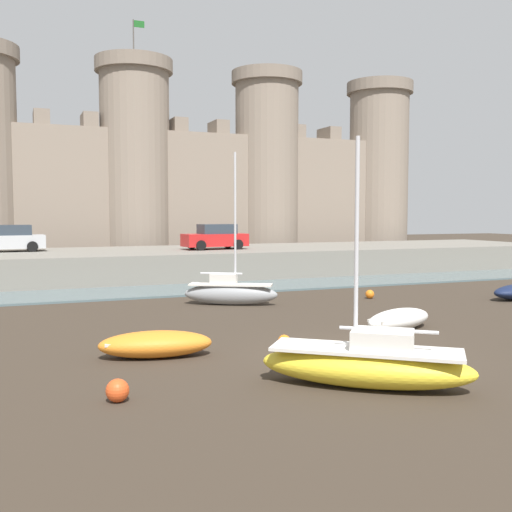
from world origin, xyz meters
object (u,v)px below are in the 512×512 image
(rowboat_foreground_right, at_px, (156,344))
(mooring_buoy_mid_mud, at_px, (370,294))
(sailboat_foreground_left, at_px, (230,292))
(mooring_buoy_near_channel, at_px, (117,391))
(mooring_buoy_off_centre, at_px, (284,341))
(rowboat_foreground_centre, at_px, (399,319))
(sailboat_midflat_centre, at_px, (367,364))
(car_quay_centre_west, at_px, (215,237))
(car_quay_centre_east, at_px, (9,239))

(rowboat_foreground_right, xyz_separation_m, mooring_buoy_mid_mud, (11.93, 7.67, -0.18))
(sailboat_foreground_left, xyz_separation_m, mooring_buoy_near_channel, (-6.77, -11.94, -0.34))
(mooring_buoy_mid_mud, height_order, mooring_buoy_off_centre, mooring_buoy_mid_mud)
(mooring_buoy_off_centre, bearing_deg, mooring_buoy_mid_mud, 44.31)
(rowboat_foreground_centre, bearing_deg, sailboat_midflat_centre, -131.08)
(rowboat_foreground_right, bearing_deg, car_quay_centre_west, 67.58)
(sailboat_foreground_left, distance_m, car_quay_centre_west, 12.60)
(sailboat_foreground_left, height_order, car_quay_centre_west, sailboat_foreground_left)
(rowboat_foreground_right, height_order, mooring_buoy_off_centre, rowboat_foreground_right)
(sailboat_foreground_left, relative_size, car_quay_centre_east, 1.59)
(rowboat_foreground_centre, relative_size, rowboat_foreground_right, 0.99)
(sailboat_foreground_left, relative_size, car_quay_centre_west, 1.59)
(mooring_buoy_off_centre, bearing_deg, sailboat_midflat_centre, -89.16)
(sailboat_midflat_centre, height_order, mooring_buoy_mid_mud, sailboat_midflat_centre)
(sailboat_midflat_centre, height_order, rowboat_foreground_centre, sailboat_midflat_centre)
(sailboat_foreground_left, height_order, car_quay_centre_east, sailboat_foreground_left)
(sailboat_foreground_left, distance_m, rowboat_foreground_centre, 8.32)
(mooring_buoy_off_centre, height_order, car_quay_centre_west, car_quay_centre_west)
(sailboat_midflat_centre, distance_m, sailboat_foreground_left, 13.03)
(mooring_buoy_near_channel, height_order, car_quay_centre_east, car_quay_centre_east)
(sailboat_midflat_centre, distance_m, mooring_buoy_mid_mud, 14.71)
(rowboat_foreground_centre, bearing_deg, mooring_buoy_off_centre, -168.62)
(rowboat_foreground_centre, distance_m, mooring_buoy_off_centre, 4.91)
(sailboat_foreground_left, height_order, mooring_buoy_mid_mud, sailboat_foreground_left)
(mooring_buoy_near_channel, xyz_separation_m, car_quay_centre_east, (-2.31, 26.31, 2.24))
(sailboat_midflat_centre, distance_m, mooring_buoy_off_centre, 4.49)
(sailboat_midflat_centre, relative_size, car_quay_centre_west, 1.38)
(rowboat_foreground_centre, height_order, car_quay_centre_east, car_quay_centre_east)
(rowboat_foreground_centre, xyz_separation_m, mooring_buoy_near_channel, (-10.31, -4.41, -0.13))
(mooring_buoy_off_centre, distance_m, mooring_buoy_near_channel, 6.49)
(sailboat_midflat_centre, bearing_deg, sailboat_foreground_left, 84.66)
(mooring_buoy_near_channel, bearing_deg, mooring_buoy_off_centre, 32.09)
(sailboat_midflat_centre, relative_size, mooring_buoy_near_channel, 11.49)
(sailboat_midflat_centre, relative_size, sailboat_foreground_left, 0.87)
(sailboat_midflat_centre, xyz_separation_m, car_quay_centre_east, (-7.87, 27.33, 1.94))
(rowboat_foreground_right, xyz_separation_m, car_quay_centre_west, (8.39, 20.33, 2.10))
(rowboat_foreground_right, bearing_deg, mooring_buoy_near_channel, -114.01)
(mooring_buoy_off_centre, bearing_deg, rowboat_foreground_centre, 11.38)
(mooring_buoy_mid_mud, relative_size, car_quay_centre_east, 0.10)
(mooring_buoy_near_channel, relative_size, car_quay_centre_west, 0.12)
(sailboat_foreground_left, height_order, mooring_buoy_near_channel, sailboat_foreground_left)
(sailboat_midflat_centre, xyz_separation_m, mooring_buoy_near_channel, (-5.56, 1.03, -0.30))
(car_quay_centre_west, bearing_deg, mooring_buoy_near_channel, -112.67)
(mooring_buoy_off_centre, bearing_deg, mooring_buoy_near_channel, -147.91)
(sailboat_foreground_left, relative_size, mooring_buoy_near_channel, 13.26)
(rowboat_foreground_centre, bearing_deg, sailboat_foreground_left, 115.14)
(sailboat_midflat_centre, distance_m, car_quay_centre_east, 28.51)
(sailboat_foreground_left, bearing_deg, sailboat_midflat_centre, -95.34)
(car_quay_centre_east, height_order, car_quay_centre_west, same)
(sailboat_foreground_left, distance_m, mooring_buoy_near_channel, 13.74)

